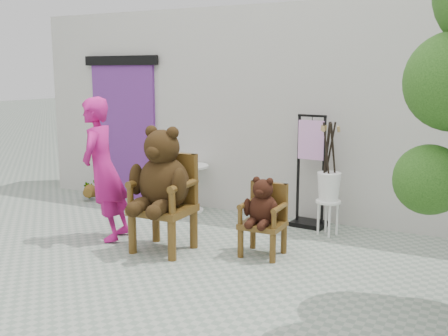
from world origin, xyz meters
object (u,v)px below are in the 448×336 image
Objects in this scene: stool_bucket at (329,186)px; display_stand at (310,184)px; chair_big at (163,182)px; cafe_table at (188,182)px; person at (103,170)px; chair_small at (263,210)px.

display_stand is at bearing 139.50° from stool_bucket.
cafe_table is at bearing 111.11° from chair_big.
person is 1.16× the size of display_stand.
cafe_table is at bearing -172.87° from display_stand.
chair_small is at bearing 18.73° from chair_big.
person is at bearing -136.46° from display_stand.
chair_big is 1.01× the size of stool_bucket.
cafe_table is 0.47× the size of display_stand.
person reaches higher than cafe_table.
display_stand reaches higher than chair_big.
cafe_table is at bearing 143.56° from chair_small.
chair_small is 1.29× the size of cafe_table.
person is at bearing -150.26° from stool_bucket.
person is at bearing -170.61° from chair_small.
chair_big is 1.82m from cafe_table.
chair_big is 2.13m from stool_bucket.
cafe_table is 1.87m from display_stand.
stool_bucket is (2.45, 1.40, -0.24)m from person.
chair_big is 1.20m from chair_small.
chair_big is at bearing -161.27° from chair_small.
chair_big is at bearing -137.12° from stool_bucket.
chair_big is at bearing -120.22° from display_stand.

